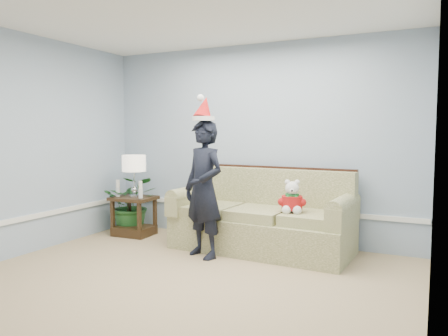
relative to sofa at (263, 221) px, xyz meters
name	(u,v)px	position (x,y,z in m)	size (l,w,h in m)	color
room_shell	(147,150)	(-0.30, -2.04, 0.98)	(4.54, 5.04, 2.74)	tan
wainscot_trim	(127,217)	(-1.48, -0.86, 0.08)	(4.49, 4.99, 0.06)	white
sofa	(263,221)	(0.00, 0.00, 0.00)	(2.27, 1.06, 1.04)	#5E6630
side_table	(134,220)	(-1.97, -0.09, -0.15)	(0.61, 0.52, 0.57)	#352413
table_lamp	(134,165)	(-1.93, -0.11, 0.66)	(0.34, 0.34, 0.61)	silver
candle_pair	(129,190)	(-1.98, -0.17, 0.31)	(0.47, 0.06, 0.24)	silver
houseplant	(132,204)	(-2.10, 0.05, 0.06)	(0.77, 0.67, 0.86)	#245D27
man	(204,189)	(-0.52, -0.61, 0.45)	(0.60, 0.39, 1.64)	black
santa_hat	(204,110)	(-0.52, -0.60, 1.40)	(0.31, 0.34, 0.31)	silver
teddy_bear	(292,201)	(0.44, -0.21, 0.32)	(0.30, 0.31, 0.40)	silver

